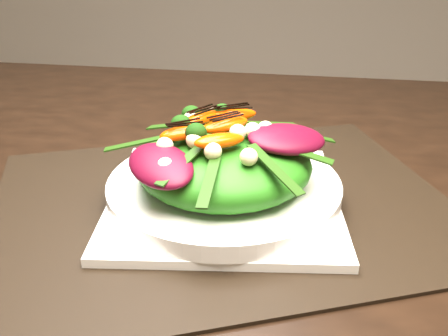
# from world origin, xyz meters

# --- Properties ---
(dining_table) EXTENTS (1.60, 0.90, 0.75)m
(dining_table) POSITION_xyz_m (0.00, 0.00, 0.73)
(dining_table) COLOR black
(dining_table) RESTS_ON floor
(placemat) EXTENTS (0.63, 0.56, 0.00)m
(placemat) POSITION_xyz_m (0.16, -0.11, 0.75)
(placemat) COLOR black
(placemat) RESTS_ON dining_table
(plate_base) EXTENTS (0.29, 0.29, 0.01)m
(plate_base) POSITION_xyz_m (0.16, -0.11, 0.76)
(plate_base) COLOR white
(plate_base) RESTS_ON placemat
(salad_bowl) EXTENTS (0.34, 0.34, 0.02)m
(salad_bowl) POSITION_xyz_m (0.16, -0.11, 0.77)
(salad_bowl) COLOR white
(salad_bowl) RESTS_ON plate_base
(lettuce_mound) EXTENTS (0.26, 0.26, 0.07)m
(lettuce_mound) POSITION_xyz_m (0.16, -0.11, 0.80)
(lettuce_mound) COLOR #2A7014
(lettuce_mound) RESTS_ON salad_bowl
(radicchio_leaf) EXTENTS (0.10, 0.09, 0.02)m
(radicchio_leaf) POSITION_xyz_m (0.22, -0.11, 0.84)
(radicchio_leaf) COLOR #460718
(radicchio_leaf) RESTS_ON lettuce_mound
(orange_segment) EXTENTS (0.06, 0.04, 0.01)m
(orange_segment) POSITION_xyz_m (0.13, -0.10, 0.84)
(orange_segment) COLOR #E03903
(orange_segment) RESTS_ON lettuce_mound
(broccoli_floret) EXTENTS (0.03, 0.03, 0.03)m
(broccoli_floret) POSITION_xyz_m (0.10, -0.09, 0.85)
(broccoli_floret) COLOR black
(broccoli_floret) RESTS_ON lettuce_mound
(macadamia_nut) EXTENTS (0.02, 0.02, 0.02)m
(macadamia_nut) POSITION_xyz_m (0.20, -0.15, 0.84)
(macadamia_nut) COLOR beige
(macadamia_nut) RESTS_ON lettuce_mound
(balsamic_drizzle) EXTENTS (0.05, 0.02, 0.00)m
(balsamic_drizzle) POSITION_xyz_m (0.13, -0.10, 0.85)
(balsamic_drizzle) COLOR black
(balsamic_drizzle) RESTS_ON orange_segment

